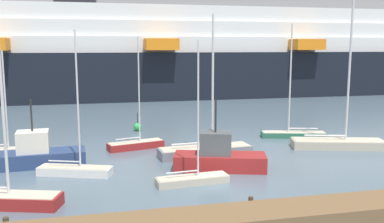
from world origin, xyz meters
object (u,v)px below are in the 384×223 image
Objects in this scene: sailboat_3 at (293,132)px; fishing_boat_1 at (37,154)px; sailboat_1 at (193,177)px; sailboat_2 at (205,149)px; sailboat_6 at (136,143)px; sailboat_4 at (338,141)px; sailboat_5 at (75,168)px; cruise_ship at (217,55)px; sailboat_7 at (0,197)px; channel_buoy_0 at (138,127)px; sailboat_0 at (3,150)px; fishing_boat_0 at (219,157)px.

sailboat_3 is 1.60× the size of fishing_boat_1.
sailboat_2 is (2.35, 5.99, 0.12)m from sailboat_1.
sailboat_4 is at bearing -26.98° from sailboat_6.
sailboat_3 is 1.10× the size of sailboat_5.
sailboat_3 is at bearing -95.54° from cruise_ship.
sailboat_7 is at bearing -118.08° from cruise_ship.
sailboat_4 is 6.57× the size of channel_buoy_0.
sailboat_0 is at bearing -126.65° from cruise_ship.
fishing_boat_1 is at bearing -164.15° from sailboat_4.
sailboat_4 is 11.55m from fishing_boat_0.
sailboat_1 is 7.62m from sailboat_5.
sailboat_7 is 54.65m from cruise_ship.
sailboat_4 is 18.30m from channel_buoy_0.
sailboat_1 reaches higher than channel_buoy_0.
fishing_boat_0 is at bearing 41.28° from sailboat_1.
sailboat_3 is at bearing 45.06° from sailboat_7.
sailboat_6 is (-14.15, -1.11, -0.05)m from sailboat_3.
sailboat_3 is (9.33, 4.53, -0.03)m from sailboat_2.
fishing_boat_1 is (0.89, 7.32, 0.35)m from sailboat_7.
sailboat_2 is at bearing -107.55° from cruise_ship.
fishing_boat_1 is 47.85m from cruise_ship.
sailboat_7 is at bearing 43.47° from sailboat_3.
sailboat_7 is at bearing 79.17° from fishing_boat_1.
sailboat_0 is 0.87× the size of sailboat_6.
channel_buoy_0 is (0.83, 7.12, -0.04)m from sailboat_6.
fishing_boat_1 is (-6.98, -3.40, 0.40)m from sailboat_6.
sailboat_6 is at bearing -176.31° from sailboat_4.
fishing_boat_0 is at bearing -95.21° from sailboat_2.
sailboat_6 is 7.78m from fishing_boat_1.
sailboat_6 is at bearing 70.53° from sailboat_7.
sailboat_0 is 0.75× the size of sailboat_2.
sailboat_4 is 1.29× the size of sailboat_5.
sailboat_6 is at bearing 139.76° from sailboat_2.
sailboat_7 is (-22.02, -11.83, -0.00)m from sailboat_3.
sailboat_1 is 0.93× the size of sailboat_5.
sailboat_5 is at bearing -156.54° from sailboat_4.
sailboat_6 is 1.42× the size of fishing_boat_1.
cruise_ship reaches higher than sailboat_0.
cruise_ship is at bearing 56.89° from sailboat_0.
sailboat_5 is at bearing 11.10° from fishing_boat_0.
sailboat_5 is at bearing -117.01° from cruise_ship.
fishing_boat_1 is at bearing -0.35° from fishing_boat_0.
channel_buoy_0 is at bearing 88.38° from sailboat_5.
sailboat_0 is at bearing 161.36° from sailboat_2.
sailboat_4 reaches higher than fishing_boat_0.
sailboat_3 is at bearing -10.29° from sailboat_6.
fishing_boat_0 reaches higher than channel_buoy_0.
fishing_boat_1 is 13.11m from channel_buoy_0.
sailboat_1 is 15.72m from sailboat_3.
sailboat_5 is at bearing 149.05° from sailboat_1.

